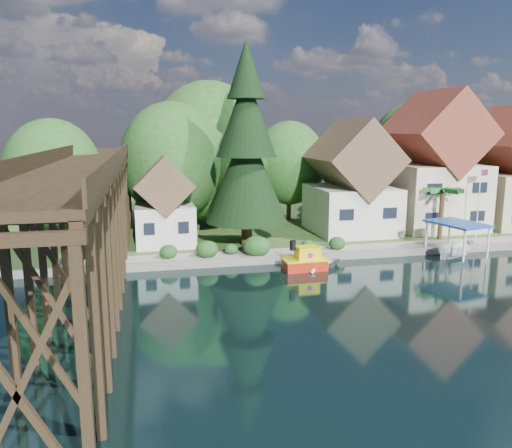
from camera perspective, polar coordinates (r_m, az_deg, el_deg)
The scene contains 16 objects.
ground at distance 33.37m, azimuth 10.27°, elevation -7.72°, with size 140.00×140.00×0.00m, color black.
bank at distance 65.16m, azimuth -1.24°, elevation 1.76°, with size 140.00×52.00×0.50m, color #305321.
seawall at distance 41.87m, azimuth 11.16°, elevation -3.49°, with size 60.00×0.40×0.62m, color slate.
promenade at distance 43.78m, azimuth 12.90°, elevation -2.64°, with size 50.00×2.60×0.06m, color gray.
trestle_bridge at distance 34.87m, azimuth -18.12°, elevation 1.76°, with size 4.12×44.18×9.30m.
house_left at distance 49.43m, azimuth 10.88°, elevation 4.39°, with size 7.64×8.64×11.02m.
house_center at distance 53.92m, azimuth 19.59°, elevation 5.84°, with size 8.65×9.18×13.89m.
shed at distance 44.16m, azimuth -10.39°, elevation 1.93°, with size 5.09×5.40×7.85m.
bg_trees at distance 52.24m, azimuth 2.55°, elevation 7.27°, with size 49.90×13.30×10.57m.
shrubs at distance 40.26m, azimuth -0.83°, elevation -2.51°, with size 15.76×2.47×1.70m.
conifer at distance 42.58m, azimuth -1.11°, elevation 8.51°, with size 7.00×7.00×17.23m.
palm_tree at distance 48.46m, azimuth 20.56°, elevation 3.47°, with size 3.68×3.68×5.03m.
flagpole at distance 49.98m, azimuth 24.22°, elevation 2.92°, with size 0.98×0.36×6.48m.
tugboat at distance 37.96m, azimuth 5.63°, elevation -4.19°, with size 3.36×1.92×2.39m.
boat_white_a at distance 38.87m, azimuth 7.07°, elevation -4.28°, with size 3.05×4.27×0.88m, color silver.
boat_canopy at distance 44.33m, azimuth 21.89°, elevation -1.99°, with size 4.13×5.23×2.99m.
Camera 1 is at (-12.44, -29.13, 10.52)m, focal length 35.00 mm.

